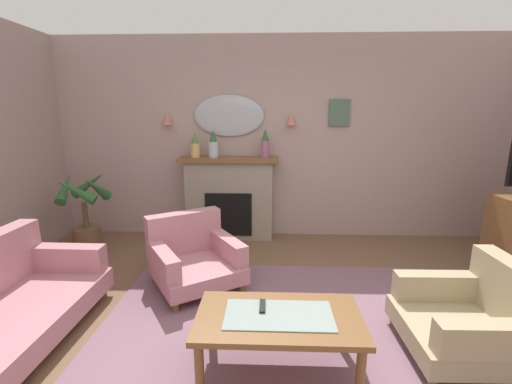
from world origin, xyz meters
The scene contains 16 objects.
floor centered at (0.00, 0.00, -0.05)m, with size 7.29×6.05×0.10m, color brown.
wall_back centered at (0.00, 2.57, 1.38)m, with size 7.29×0.10×2.77m, color #B29993.
patterned_rug centered at (0.00, 0.20, 0.01)m, with size 3.20×2.40×0.01m, color #7F5B6B.
fireplace centered at (-0.75, 2.35, 0.57)m, with size 1.36×0.36×1.16m.
mantel_vase_left centered at (-1.20, 2.32, 1.31)m, with size 0.12×0.12×0.35m.
mantel_vase_right centered at (-0.95, 2.32, 1.32)m, with size 0.13×0.13×0.37m.
mantel_vase_centre centered at (-0.25, 2.32, 1.34)m, with size 0.11×0.11×0.39m.
wall_mirror centered at (-0.75, 2.49, 1.71)m, with size 0.96×0.06×0.56m, color #B2BCC6.
wall_sconce_left centered at (-1.60, 2.44, 1.66)m, with size 0.14×0.14×0.14m, color #D17066.
wall_sconce_right centered at (0.10, 2.44, 1.66)m, with size 0.14×0.14×0.14m, color #D17066.
framed_picture centered at (0.75, 2.50, 1.75)m, with size 0.28×0.03×0.36m, color #4C6B56.
coffee_table centered at (-0.12, -0.28, 0.38)m, with size 1.10×0.60×0.45m.
tv_remote centered at (-0.23, -0.20, 0.45)m, with size 0.04×0.16×0.02m, color black.
armchair_by_coffee_table centered at (1.30, -0.04, 0.31)m, with size 0.83×0.83×0.71m.
armchair_beside_couch centered at (-0.98, 0.98, 0.31)m, with size 1.12×1.12×0.71m.
potted_plant_corner_palm centered at (-2.54, 1.82, 0.48)m, with size 0.60×0.57×1.04m.
Camera 1 is at (-0.20, -2.32, 1.75)m, focal length 24.18 mm.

